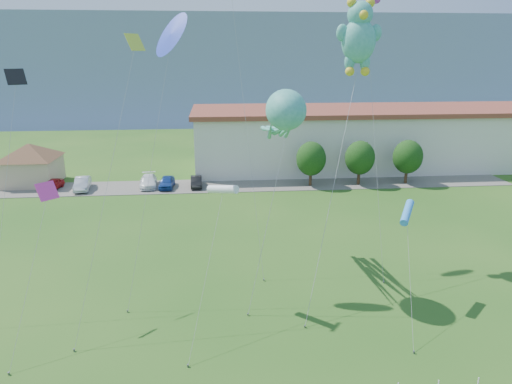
% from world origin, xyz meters
% --- Properties ---
extents(ground, '(160.00, 160.00, 0.00)m').
position_xyz_m(ground, '(0.00, 0.00, 0.00)').
color(ground, '#245317').
rests_on(ground, ground).
extents(parking_strip, '(70.00, 6.00, 0.06)m').
position_xyz_m(parking_strip, '(0.00, 35.00, 0.03)').
color(parking_strip, '#59544C').
rests_on(parking_strip, ground).
extents(hill_ridge, '(160.00, 50.00, 25.00)m').
position_xyz_m(hill_ridge, '(0.00, 120.00, 12.50)').
color(hill_ridge, gray).
rests_on(hill_ridge, ground).
extents(pavilion, '(9.20, 9.20, 5.00)m').
position_xyz_m(pavilion, '(-24.00, 38.00, 3.02)').
color(pavilion, tan).
rests_on(pavilion, ground).
extents(warehouse, '(61.00, 15.00, 8.20)m').
position_xyz_m(warehouse, '(26.00, 44.00, 4.12)').
color(warehouse, beige).
rests_on(warehouse, ground).
extents(tree_near, '(3.60, 3.60, 5.47)m').
position_xyz_m(tree_near, '(10.00, 34.00, 3.39)').
color(tree_near, '#3F2B19').
rests_on(tree_near, ground).
extents(tree_mid, '(3.60, 3.60, 5.47)m').
position_xyz_m(tree_mid, '(16.00, 34.00, 3.39)').
color(tree_mid, '#3F2B19').
rests_on(tree_mid, ground).
extents(tree_far, '(3.60, 3.60, 5.47)m').
position_xyz_m(tree_far, '(22.00, 34.00, 3.39)').
color(tree_far, '#3F2B19').
rests_on(tree_far, ground).
extents(parked_car_red, '(1.98, 3.77, 1.22)m').
position_xyz_m(parked_car_red, '(-20.67, 35.05, 0.67)').
color(parked_car_red, red).
rests_on(parked_car_red, parking_strip).
extents(parked_car_silver, '(2.09, 4.60, 1.46)m').
position_xyz_m(parked_car_silver, '(-17.15, 34.63, 0.79)').
color(parked_car_silver, '#BBBCC2').
rests_on(parked_car_silver, parking_strip).
extents(parked_car_white, '(2.31, 4.83, 1.36)m').
position_xyz_m(parked_car_white, '(-9.57, 35.23, 0.74)').
color(parked_car_white, white).
rests_on(parked_car_white, parking_strip).
extents(parked_car_blue, '(1.79, 4.08, 1.37)m').
position_xyz_m(parked_car_blue, '(-7.31, 34.60, 0.74)').
color(parked_car_blue, navy).
rests_on(parked_car_blue, parking_strip).
extents(parked_car_black, '(1.46, 3.82, 1.24)m').
position_xyz_m(parked_car_black, '(-3.81, 34.72, 0.68)').
color(parked_car_black, black).
rests_on(parked_car_black, parking_strip).
extents(octopus_kite, '(4.04, 10.09, 13.36)m').
position_xyz_m(octopus_kite, '(3.08, 10.88, 11.38)').
color(octopus_kite, teal).
rests_on(octopus_kite, ground).
extents(teddy_bear_kite, '(7.06, 11.43, 19.16)m').
position_xyz_m(teddy_bear_kite, '(8.97, 14.64, 16.68)').
color(teddy_bear_kite, teal).
rests_on(teddy_bear_kite, ground).
extents(small_kite_black, '(2.01, 6.06, 14.52)m').
position_xyz_m(small_kite_black, '(-13.57, 10.48, 12.31)').
color(small_kite_black, black).
rests_on(small_kite_black, ground).
extents(small_kite_white, '(2.36, 7.52, 8.05)m').
position_xyz_m(small_kite_white, '(-1.01, 7.66, 7.55)').
color(small_kite_white, white).
rests_on(small_kite_white, ground).
extents(small_kite_cyan, '(1.82, 7.09, 6.35)m').
position_xyz_m(small_kite_cyan, '(10.49, 7.29, 5.87)').
color(small_kite_cyan, '#3593F0').
rests_on(small_kite_cyan, ground).
extents(small_kite_yellow, '(4.05, 7.40, 16.51)m').
position_xyz_m(small_kite_yellow, '(-6.37, 8.98, 13.86)').
color(small_kite_yellow, '#C7DB33').
rests_on(small_kite_yellow, ground).
extents(small_kite_blue, '(4.07, 5.84, 17.27)m').
position_xyz_m(small_kite_blue, '(-4.04, 11.94, 16.20)').
color(small_kite_blue, blue).
rests_on(small_kite_blue, ground).
extents(small_kite_pink, '(1.61, 6.47, 8.31)m').
position_xyz_m(small_kite_pink, '(-11.15, 6.75, 7.09)').
color(small_kite_pink, '#FD38A0').
rests_on(small_kite_pink, ground).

